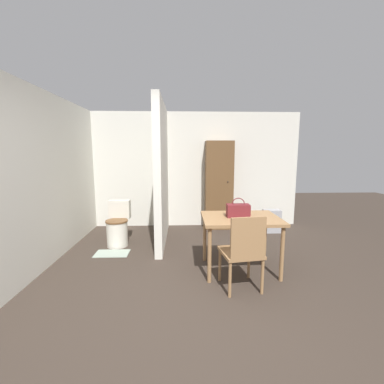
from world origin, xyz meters
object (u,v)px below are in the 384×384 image
wooden_chair (243,250)px  toilet (118,226)px  space_heater (272,221)px  wooden_cabinet (219,185)px  handbag (238,210)px  dining_table (241,223)px

wooden_chair → toilet: bearing=130.3°
toilet → space_heater: 3.05m
wooden_cabinet → space_heater: (1.05, -0.38, -0.70)m
handbag → wooden_cabinet: bearing=89.2°
toilet → space_heater: bearing=11.6°
handbag → wooden_cabinet: 2.06m
handbag → wooden_chair: bearing=-95.3°
dining_table → wooden_cabinet: size_ratio=0.55×
wooden_cabinet → space_heater: size_ratio=3.99×
wooden_chair → wooden_cabinet: bearing=79.9°
dining_table → handbag: bearing=158.9°
wooden_chair → space_heater: (1.13, 2.24, -0.27)m
wooden_chair → handbag: (0.05, 0.56, 0.35)m
space_heater → wooden_cabinet: bearing=160.3°
space_heater → toilet: bearing=-168.4°
dining_table → wooden_chair: 0.58m
wooden_chair → space_heater: 2.53m
handbag → space_heater: handbag is taller
toilet → dining_table: bearing=-29.2°
dining_table → wooden_chair: (-0.09, -0.54, -0.17)m
dining_table → wooden_cabinet: 2.09m
wooden_chair → toilet: 2.47m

